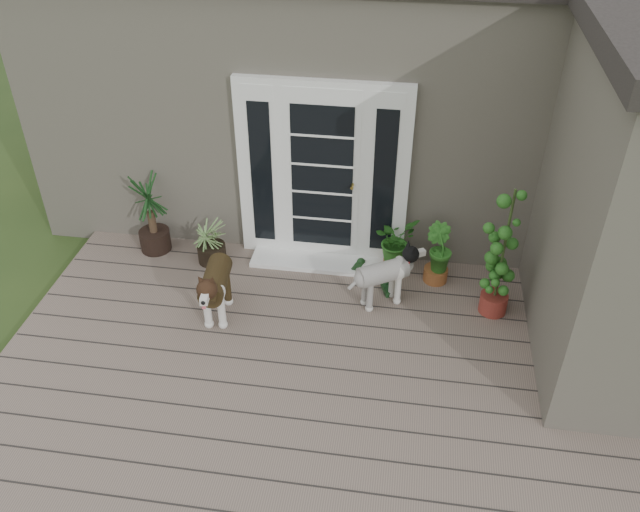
# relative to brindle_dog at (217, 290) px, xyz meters

# --- Properties ---
(deck) EXTENTS (6.20, 4.60, 0.12)m
(deck) POSITION_rel_brindle_dog_xyz_m (1.12, -0.93, -0.40)
(deck) COLOR #6B5B4C
(deck) RESTS_ON ground
(house_main) EXTENTS (7.40, 4.00, 3.10)m
(house_main) POSITION_rel_brindle_dog_xyz_m (1.12, 3.32, 1.09)
(house_main) COLOR #665E54
(house_main) RESTS_ON ground
(door_unit) EXTENTS (1.90, 0.14, 2.15)m
(door_unit) POSITION_rel_brindle_dog_xyz_m (0.92, 1.27, 0.73)
(door_unit) COLOR white
(door_unit) RESTS_ON deck
(door_step) EXTENTS (1.60, 0.40, 0.05)m
(door_step) POSITION_rel_brindle_dog_xyz_m (0.92, 1.07, -0.32)
(door_step) COLOR white
(door_step) RESTS_ON deck
(brindle_dog) EXTENTS (0.43, 0.85, 0.68)m
(brindle_dog) POSITION_rel_brindle_dog_xyz_m (0.00, 0.00, 0.00)
(brindle_dog) COLOR #3F2F16
(brindle_dog) RESTS_ON deck
(white_dog) EXTENTS (0.78, 0.64, 0.60)m
(white_dog) POSITION_rel_brindle_dog_xyz_m (1.68, 0.46, -0.04)
(white_dog) COLOR beige
(white_dog) RESTS_ON deck
(spider_plant) EXTENTS (0.65, 0.65, 0.59)m
(spider_plant) POSITION_rel_brindle_dog_xyz_m (-0.34, 0.93, -0.05)
(spider_plant) COLOR #8CAF6C
(spider_plant) RESTS_ON deck
(yucca) EXTENTS (0.79, 0.79, 1.00)m
(yucca) POSITION_rel_brindle_dog_xyz_m (-1.08, 1.07, 0.16)
(yucca) COLOR black
(yucca) RESTS_ON deck
(herb_a) EXTENTS (0.66, 0.66, 0.60)m
(herb_a) POSITION_rel_brindle_dog_xyz_m (1.77, 1.07, -0.04)
(herb_a) COLOR #21621C
(herb_a) RESTS_ON deck
(herb_b) EXTENTS (0.48, 0.48, 0.51)m
(herb_b) POSITION_rel_brindle_dog_xyz_m (2.25, 0.95, -0.09)
(herb_b) COLOR #1F5919
(herb_b) RESTS_ON deck
(herb_c) EXTENTS (0.54, 0.54, 0.60)m
(herb_c) POSITION_rel_brindle_dog_xyz_m (3.43, 1.07, -0.04)
(herb_c) COLOR #1B5017
(herb_c) RESTS_ON deck
(sapling) EXTENTS (0.56, 0.56, 1.54)m
(sapling) POSITION_rel_brindle_dog_xyz_m (2.86, 0.50, 0.43)
(sapling) COLOR #28621C
(sapling) RESTS_ON deck
(clog_left) EXTENTS (0.20, 0.29, 0.08)m
(clog_left) POSITION_rel_brindle_dog_xyz_m (1.73, 0.66, -0.30)
(clog_left) COLOR #163718
(clog_left) RESTS_ON deck
(clog_right) EXTENTS (0.19, 0.28, 0.08)m
(clog_right) POSITION_rel_brindle_dog_xyz_m (1.37, 1.03, -0.30)
(clog_right) COLOR #163615
(clog_right) RESTS_ON deck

